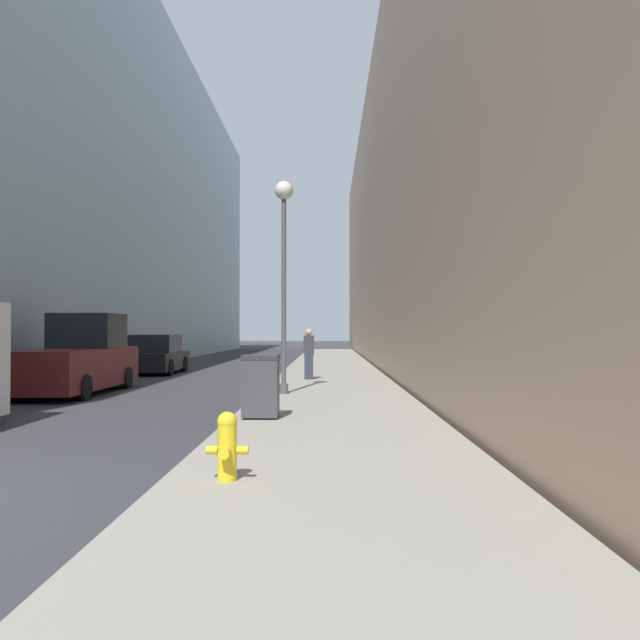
{
  "coord_description": "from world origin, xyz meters",
  "views": [
    {
      "loc": [
        5.0,
        -5.91,
        1.72
      ],
      "look_at": [
        4.71,
        16.09,
        2.1
      ],
      "focal_mm": 35.0,
      "sensor_mm": 36.0,
      "label": 1
    }
  ],
  "objects_px": {
    "pickup_truck": "(77,360)",
    "lamppost": "(284,245)",
    "fire_hydrant": "(227,444)",
    "pedestrian_on_sidewalk": "(309,354)",
    "trash_bin": "(261,386)",
    "parked_sedan_near": "(156,356)"
  },
  "relations": [
    {
      "from": "lamppost",
      "to": "parked_sedan_near",
      "type": "relative_size",
      "value": 1.33
    },
    {
      "from": "fire_hydrant",
      "to": "pickup_truck",
      "type": "relative_size",
      "value": 0.14
    },
    {
      "from": "fire_hydrant",
      "to": "pickup_truck",
      "type": "distance_m",
      "value": 12.12
    },
    {
      "from": "lamppost",
      "to": "pickup_truck",
      "type": "xyz_separation_m",
      "value": [
        -5.82,
        1.56,
        -2.97
      ]
    },
    {
      "from": "lamppost",
      "to": "pedestrian_on_sidewalk",
      "type": "distance_m",
      "value": 5.5
    },
    {
      "from": "parked_sedan_near",
      "to": "pedestrian_on_sidewalk",
      "type": "bearing_deg",
      "value": -37.2
    },
    {
      "from": "lamppost",
      "to": "pedestrian_on_sidewalk",
      "type": "xyz_separation_m",
      "value": [
        0.48,
        4.65,
        -2.9
      ]
    },
    {
      "from": "lamppost",
      "to": "parked_sedan_near",
      "type": "distance_m",
      "value": 11.55
    },
    {
      "from": "trash_bin",
      "to": "pickup_truck",
      "type": "xyz_separation_m",
      "value": [
        -5.72,
        5.89,
        0.18
      ]
    },
    {
      "from": "fire_hydrant",
      "to": "lamppost",
      "type": "bearing_deg",
      "value": 90.31
    },
    {
      "from": "pickup_truck",
      "to": "pedestrian_on_sidewalk",
      "type": "height_order",
      "value": "pickup_truck"
    },
    {
      "from": "trash_bin",
      "to": "pedestrian_on_sidewalk",
      "type": "bearing_deg",
      "value": 86.23
    },
    {
      "from": "trash_bin",
      "to": "lamppost",
      "type": "height_order",
      "value": "lamppost"
    },
    {
      "from": "pickup_truck",
      "to": "parked_sedan_near",
      "type": "bearing_deg",
      "value": 90.11
    },
    {
      "from": "fire_hydrant",
      "to": "lamppost",
      "type": "relative_size",
      "value": 0.14
    },
    {
      "from": "pickup_truck",
      "to": "pedestrian_on_sidewalk",
      "type": "bearing_deg",
      "value": 26.07
    },
    {
      "from": "trash_bin",
      "to": "pedestrian_on_sidewalk",
      "type": "xyz_separation_m",
      "value": [
        0.59,
        8.97,
        0.24
      ]
    },
    {
      "from": "fire_hydrant",
      "to": "pickup_truck",
      "type": "height_order",
      "value": "pickup_truck"
    },
    {
      "from": "pedestrian_on_sidewalk",
      "to": "trash_bin",
      "type": "bearing_deg",
      "value": -93.77
    },
    {
      "from": "trash_bin",
      "to": "parked_sedan_near",
      "type": "xyz_separation_m",
      "value": [
        -5.73,
        13.77,
        -0.02
      ]
    },
    {
      "from": "pickup_truck",
      "to": "lamppost",
      "type": "bearing_deg",
      "value": -15.01
    },
    {
      "from": "lamppost",
      "to": "pickup_truck",
      "type": "bearing_deg",
      "value": 164.99
    }
  ]
}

